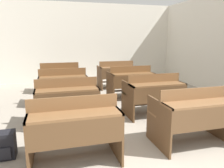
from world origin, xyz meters
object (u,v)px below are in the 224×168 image
object	(u,v)px
bench_front_left	(74,127)
schoolbag	(4,145)
bench_third_left	(63,85)
bench_back_right	(116,74)
bench_front_right	(193,114)
bench_third_right	(130,81)
bench_back_left	(60,76)
bench_second_right	(153,93)
bench_second_left	(67,99)

from	to	relation	value
bench_front_left	schoolbag	bearing A→B (deg)	160.76
bench_third_left	schoolbag	xyz separation A→B (m)	(-0.89, -2.31, -0.28)
bench_back_right	schoolbag	xyz separation A→B (m)	(-2.60, -3.62, -0.28)
bench_back_right	bench_front_left	bearing A→B (deg)	-113.61
bench_front_right	bench_third_left	distance (m)	3.13
bench_front_left	bench_third_right	size ratio (longest dim) A/B	1.00
bench_third_right	bench_back_left	size ratio (longest dim) A/B	1.00
bench_back_right	bench_third_right	bearing A→B (deg)	-90.35
bench_second_right	bench_third_left	size ratio (longest dim) A/B	1.00
bench_front_left	bench_front_right	size ratio (longest dim) A/B	1.00
bench_second_left	schoolbag	distance (m)	1.36
bench_third_right	bench_front_right	bearing A→B (deg)	-90.00
bench_third_right	bench_third_left	bearing A→B (deg)	-179.82
bench_front_left	bench_back_left	world-z (taller)	same
bench_second_left	bench_third_right	distance (m)	2.16
bench_front_left	bench_back_left	distance (m)	3.93
bench_front_right	bench_second_right	world-z (taller)	same
bench_back_left	bench_third_left	bearing A→B (deg)	-89.25
bench_back_left	bench_back_right	bearing A→B (deg)	0.07
schoolbag	bench_third_right	bearing A→B (deg)	41.78
bench_third_right	bench_back_left	xyz separation A→B (m)	(-1.73, 1.30, 0.00)
bench_second_left	bench_second_right	xyz separation A→B (m)	(1.71, 0.00, 0.00)
bench_back_right	bench_second_right	bearing A→B (deg)	-90.11
bench_third_right	bench_front_left	bearing A→B (deg)	-123.07
bench_front_right	bench_second_right	xyz separation A→B (m)	(0.00, 1.30, 0.00)
bench_second_left	bench_back_left	size ratio (longest dim) A/B	1.00
bench_third_right	schoolbag	xyz separation A→B (m)	(-2.60, -2.32, -0.28)
bench_front_left	bench_third_right	bearing A→B (deg)	56.93
bench_second_right	bench_back_left	bearing A→B (deg)	123.34
bench_back_left	bench_second_right	bearing A→B (deg)	-56.66
bench_front_right	bench_third_left	size ratio (longest dim) A/B	1.00
bench_back_left	schoolbag	world-z (taller)	bench_back_left
bench_back_left	bench_second_left	bearing A→B (deg)	-89.59
bench_third_left	bench_back_right	bearing A→B (deg)	37.38
bench_front_right	bench_back_left	bearing A→B (deg)	113.70
bench_third_right	bench_back_right	size ratio (longest dim) A/B	1.00
bench_back_right	bench_third_left	bearing A→B (deg)	-142.62
bench_front_right	schoolbag	distance (m)	2.63
bench_front_left	bench_second_right	xyz separation A→B (m)	(1.71, 1.30, 0.00)
bench_back_right	schoolbag	bearing A→B (deg)	-125.69
bench_second_right	bench_third_right	bearing A→B (deg)	90.12
bench_second_right	bench_third_right	world-z (taller)	same
bench_front_left	bench_front_right	distance (m)	1.71
bench_third_right	bench_back_right	xyz separation A→B (m)	(0.01, 1.31, 0.00)
bench_second_right	bench_back_right	size ratio (longest dim) A/B	1.00
bench_front_left	bench_front_right	xyz separation A→B (m)	(1.71, 0.00, 0.00)
bench_front_left	bench_back_left	xyz separation A→B (m)	(-0.01, 3.93, 0.00)
bench_third_right	schoolbag	bearing A→B (deg)	-138.22
bench_second_right	schoolbag	distance (m)	2.80
bench_third_left	bench_back_right	distance (m)	2.16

